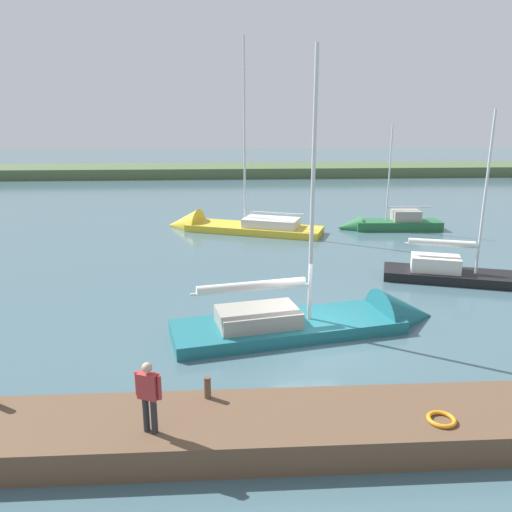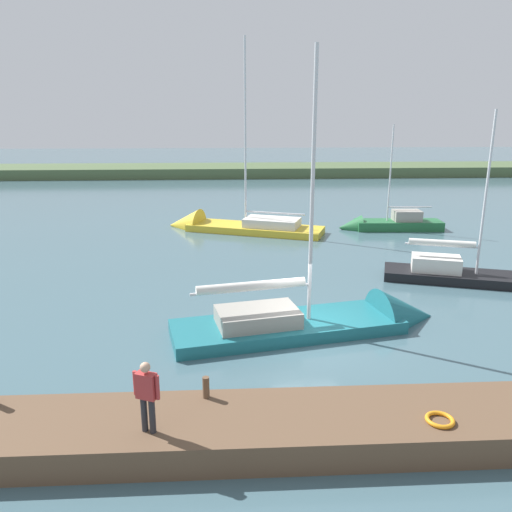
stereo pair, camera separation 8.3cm
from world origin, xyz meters
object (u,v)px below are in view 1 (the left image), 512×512
mooring_post_near (207,387)px  person_on_dock (149,393)px  sailboat_outer_mooring (384,226)px  sailboat_behind_pier (227,228)px  sailboat_inner_slip (483,279)px  life_ring_buoy (441,419)px  sailboat_far_left (335,324)px

mooring_post_near → person_on_dock: 1.91m
sailboat_outer_mooring → sailboat_behind_pier: bearing=0.6°
sailboat_inner_slip → life_ring_buoy: bearing=-103.1°
mooring_post_near → life_ring_buoy: size_ratio=0.84×
sailboat_far_left → sailboat_behind_pier: 16.57m
sailboat_inner_slip → sailboat_far_left: bearing=-132.3°
mooring_post_near → person_on_dock: person_on_dock is taller
life_ring_buoy → sailboat_far_left: (0.95, -7.05, -0.67)m
sailboat_inner_slip → mooring_post_near: bearing=-122.3°
life_ring_buoy → person_on_dock: size_ratio=0.39×
life_ring_buoy → person_on_dock: (6.54, 0.00, 0.91)m
sailboat_outer_mooring → mooring_post_near: bearing=65.3°
sailboat_behind_pier → sailboat_outer_mooring: sailboat_behind_pier is taller
person_on_dock → sailboat_inner_slip: bearing=154.1°
person_on_dock → mooring_post_near: bearing=161.1°
mooring_post_near → sailboat_behind_pier: sailboat_behind_pier is taller
person_on_dock → life_ring_buoy: bearing=113.3°
life_ring_buoy → sailboat_outer_mooring: sailboat_outer_mooring is taller
mooring_post_near → sailboat_outer_mooring: sailboat_outer_mooring is taller
sailboat_far_left → person_on_dock: sailboat_far_left is taller
life_ring_buoy → person_on_dock: 6.60m
life_ring_buoy → sailboat_inner_slip: bearing=-120.7°
mooring_post_near → sailboat_outer_mooring: bearing=-117.2°
mooring_post_near → sailboat_outer_mooring: 24.19m
life_ring_buoy → sailboat_behind_pier: 23.66m
sailboat_outer_mooring → person_on_dock: sailboat_outer_mooring is taller
mooring_post_near → sailboat_behind_pier: 21.86m
life_ring_buoy → mooring_post_near: bearing=-13.9°
sailboat_behind_pier → person_on_dock: (1.71, 23.16, 1.53)m
sailboat_far_left → sailboat_behind_pier: size_ratio=0.82×
life_ring_buoy → sailboat_behind_pier: bearing=-78.2°
sailboat_inner_slip → sailboat_outer_mooring: (1.15, -11.23, 0.04)m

